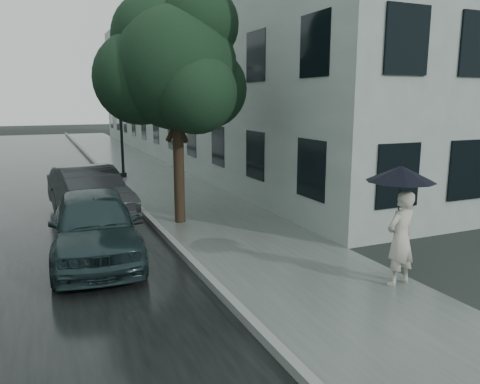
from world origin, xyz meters
name	(u,v)px	position (x,y,z in m)	size (l,w,h in m)	color
ground	(307,287)	(0.00, 0.00, 0.00)	(120.00, 120.00, 0.00)	black
sidewalk	(159,181)	(0.25, 12.00, 0.00)	(3.50, 60.00, 0.01)	slate
kerb_near	(114,182)	(-1.57, 12.00, 0.07)	(0.15, 60.00, 0.15)	slate
asphalt_road	(17,191)	(-5.08, 12.00, 0.00)	(6.85, 60.00, 0.00)	black
building_near	(213,79)	(5.47, 19.50, 4.50)	(7.02, 36.00, 9.00)	#95A39D
pedestrian	(401,238)	(1.56, -0.59, 0.88)	(0.64, 0.42, 1.74)	#BBB5A4
umbrella	(401,174)	(1.52, -0.54, 2.05)	(1.32, 1.32, 1.30)	black
street_tree	(175,67)	(-0.80, 5.45, 4.16)	(4.16, 3.78, 6.19)	#332619
lamp_post	(117,112)	(-1.06, 13.58, 2.80)	(0.83, 0.44, 4.87)	black
car_near	(94,225)	(-3.30, 3.08, 0.74)	(1.74, 4.33, 1.48)	#1C2D30
car_far	(90,193)	(-3.01, 6.75, 0.73)	(1.53, 4.37, 1.44)	black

